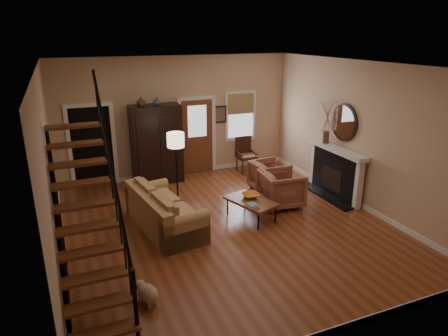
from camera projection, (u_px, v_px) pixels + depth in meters
name	position (u px, v px, depth m)	size (l,w,h in m)	color
room	(181.00, 139.00, 9.32)	(7.00, 7.33, 3.30)	brown
staircase	(85.00, 198.00, 5.75)	(0.94, 2.80, 3.20)	brown
fireplace	(337.00, 167.00, 9.75)	(0.33, 1.95, 2.30)	black
armoire	(157.00, 144.00, 10.58)	(1.30, 0.60, 2.10)	black
vase_a	(141.00, 102.00, 9.98)	(0.24, 0.24, 0.25)	#4C2619
vase_b	(157.00, 101.00, 10.13)	(0.20, 0.20, 0.21)	#334C60
sofa	(165.00, 210.00, 8.18)	(0.94, 2.18, 0.81)	#B18450
coffee_table	(251.00, 209.00, 8.69)	(0.65, 1.12, 0.43)	brown
bowl	(250.00, 195.00, 8.76)	(0.38, 0.38, 0.09)	#C87217
books	(253.00, 205.00, 8.31)	(0.20, 0.28, 0.05)	beige
armchair_left	(281.00, 189.00, 9.27)	(0.90, 0.93, 0.84)	brown
armchair_right	(269.00, 176.00, 10.18)	(0.83, 0.86, 0.78)	brown
floor_lamp	(177.00, 169.00, 9.26)	(0.39, 0.39, 1.72)	black
side_chair	(246.00, 155.00, 11.50)	(0.54, 0.54, 1.02)	#361B11
dog	(148.00, 294.00, 5.96)	(0.26, 0.44, 0.32)	tan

